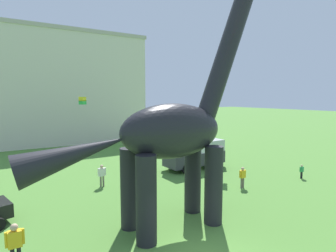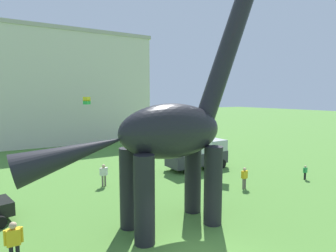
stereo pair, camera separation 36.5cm
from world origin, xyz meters
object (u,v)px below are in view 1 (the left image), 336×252
(person_photographer, at_px, (243,175))
(person_far_spectator, at_px, (15,242))
(kite_drifting, at_px, (82,101))
(parked_box_truck, at_px, (194,150))
(kite_high_left, at_px, (216,78))
(dinosaur_sculpture, at_px, (171,131))
(person_strolling_adult, at_px, (102,173))
(person_near_flyer, at_px, (302,170))
(kite_trailing, at_px, (214,91))

(person_photographer, distance_m, person_far_spectator, 14.34)
(person_far_spectator, xyz_separation_m, kite_drifting, (8.25, 21.92, 4.89))
(parked_box_truck, relative_size, kite_high_left, 4.65)
(dinosaur_sculpture, height_order, person_strolling_adult, dinosaur_sculpture)
(parked_box_truck, distance_m, person_photographer, 6.18)
(kite_drifting, bearing_deg, parked_box_truck, -65.57)
(person_near_flyer, distance_m, person_far_spectator, 19.94)
(person_strolling_adult, relative_size, person_far_spectator, 0.90)
(person_strolling_adult, distance_m, person_far_spectator, 9.56)
(person_near_flyer, relative_size, person_far_spectator, 0.62)
(person_photographer, bearing_deg, kite_drifting, 64.57)
(person_strolling_adult, relative_size, kite_high_left, 1.32)
(person_far_spectator, relative_size, kite_drifting, 1.98)
(person_near_flyer, bearing_deg, parked_box_truck, 115.32)
(person_strolling_adult, relative_size, kite_drifting, 1.79)
(dinosaur_sculpture, distance_m, kite_drifting, 22.05)
(dinosaur_sculpture, height_order, person_far_spectator, dinosaur_sculpture)
(dinosaur_sculpture, xyz_separation_m, person_photographer, (7.32, 2.17, -3.88))
(parked_box_truck, distance_m, kite_drifting, 15.63)
(person_photographer, distance_m, kite_drifting, 21.28)
(kite_drifting, bearing_deg, dinosaur_sculpture, -93.63)
(person_near_flyer, xyz_separation_m, kite_drifting, (-11.64, 20.63, 5.30))
(dinosaur_sculpture, bearing_deg, person_near_flyer, -14.50)
(dinosaur_sculpture, bearing_deg, kite_drifting, 65.99)
(dinosaur_sculpture, relative_size, person_far_spectator, 7.43)
(person_near_flyer, distance_m, kite_high_left, 21.85)
(person_photographer, relative_size, kite_high_left, 1.25)
(kite_drifting, xyz_separation_m, kite_high_left, (19.03, -1.92, 3.24))
(dinosaur_sculpture, xyz_separation_m, person_near_flyer, (13.03, 1.34, -4.12))
(kite_drifting, bearing_deg, person_photographer, -73.33)
(dinosaur_sculpture, distance_m, kite_high_left, 28.96)
(person_photographer, bearing_deg, kite_trailing, 28.68)
(dinosaur_sculpture, bearing_deg, person_far_spectator, 159.18)
(person_photographer, relative_size, kite_drifting, 1.68)
(parked_box_truck, height_order, person_photographer, parked_box_truck)
(person_near_flyer, bearing_deg, kite_drifting, 106.77)
(kite_trailing, bearing_deg, dinosaur_sculpture, -140.82)
(person_strolling_adult, bearing_deg, kite_drifting, 162.85)
(person_near_flyer, height_order, kite_trailing, kite_trailing)
(person_near_flyer, bearing_deg, person_far_spectator, 171.05)
(person_near_flyer, bearing_deg, kite_high_left, 55.79)
(person_strolling_adult, height_order, kite_drifting, kite_drifting)
(person_strolling_adult, distance_m, kite_drifting, 15.36)
(parked_box_truck, bearing_deg, person_far_spectator, -152.11)
(person_near_flyer, relative_size, kite_drifting, 1.23)
(kite_high_left, bearing_deg, person_photographer, -126.22)
(parked_box_truck, bearing_deg, person_near_flyer, -53.83)
(dinosaur_sculpture, bearing_deg, kite_high_left, 24.09)
(person_near_flyer, relative_size, person_strolling_adult, 0.69)
(person_strolling_adult, bearing_deg, person_photographer, 49.35)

